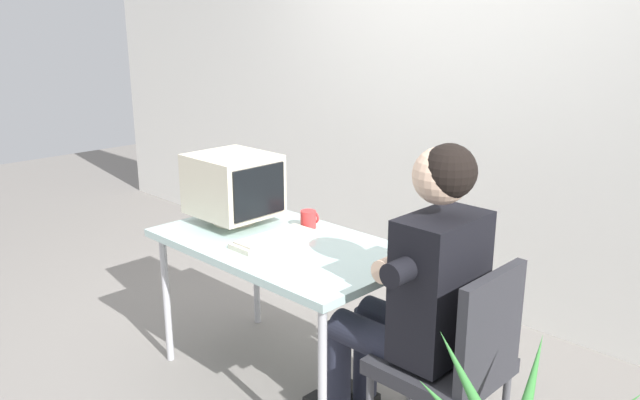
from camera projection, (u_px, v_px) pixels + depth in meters
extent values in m
plane|color=gray|center=(284.00, 377.00, 3.14)|extent=(12.00, 12.00, 0.00)
cube|color=silver|center=(504.00, 60.00, 3.49)|extent=(8.00, 0.10, 3.00)
cylinder|color=#B7B7BC|center=(167.00, 299.00, 3.22)|extent=(0.04, 0.04, 0.68)
cylinder|color=#B7B7BC|center=(322.00, 384.00, 2.47)|extent=(0.04, 0.04, 0.68)
cylinder|color=#B7B7BC|center=(256.00, 268.00, 3.62)|extent=(0.04, 0.04, 0.68)
cylinder|color=#B7B7BC|center=(413.00, 332.00, 2.88)|extent=(0.04, 0.04, 0.68)
cube|color=silver|center=(282.00, 245.00, 2.95)|extent=(1.23, 0.71, 0.04)
cylinder|color=beige|center=(234.00, 220.00, 3.21)|extent=(0.21, 0.21, 0.02)
cylinder|color=beige|center=(234.00, 216.00, 3.20)|extent=(0.06, 0.06, 0.03)
cube|color=beige|center=(233.00, 184.00, 3.16)|extent=(0.40, 0.36, 0.30)
cube|color=black|center=(259.00, 192.00, 3.02)|extent=(0.01, 0.31, 0.25)
cube|color=beige|center=(273.00, 239.00, 2.93)|extent=(0.15, 0.42, 0.02)
cube|color=beige|center=(273.00, 236.00, 2.93)|extent=(0.13, 0.38, 0.01)
cylinder|color=#4C4C51|center=(425.00, 380.00, 2.76)|extent=(0.03, 0.03, 0.40)
cube|color=#2D2D33|center=(440.00, 366.00, 2.44)|extent=(0.44, 0.44, 0.06)
cube|color=#2D2D33|center=(491.00, 328.00, 2.24)|extent=(0.04, 0.40, 0.41)
cube|color=black|center=(440.00, 286.00, 2.37)|extent=(0.22, 0.37, 0.55)
sphere|color=beige|center=(441.00, 176.00, 2.26)|extent=(0.21, 0.21, 0.21)
sphere|color=black|center=(449.00, 172.00, 2.24)|extent=(0.20, 0.20, 0.20)
cylinder|color=#262838|center=(378.00, 341.00, 2.52)|extent=(0.43, 0.14, 0.14)
cylinder|color=#262838|center=(406.00, 326.00, 2.65)|extent=(0.43, 0.14, 0.14)
cylinder|color=#262838|center=(338.00, 374.00, 2.74)|extent=(0.11, 0.11, 0.48)
cylinder|color=#262838|center=(365.00, 358.00, 2.86)|extent=(0.11, 0.11, 0.48)
cube|color=black|center=(355.00, 393.00, 2.96)|extent=(0.24, 0.09, 0.06)
cylinder|color=black|center=(402.00, 271.00, 2.20)|extent=(0.09, 0.14, 0.09)
cylinder|color=black|center=(468.00, 241.00, 2.49)|extent=(0.09, 0.14, 0.09)
cylinder|color=beige|center=(410.00, 259.00, 2.44)|extent=(0.09, 0.37, 0.09)
cylinder|color=red|center=(308.00, 219.00, 3.12)|extent=(0.08, 0.08, 0.09)
torus|color=red|center=(314.00, 217.00, 3.15)|extent=(0.06, 0.01, 0.06)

